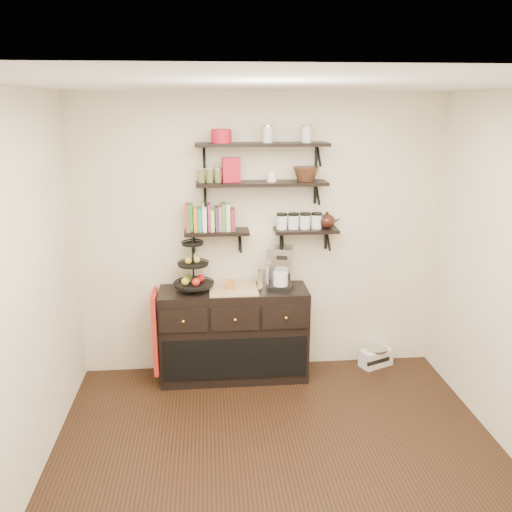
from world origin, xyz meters
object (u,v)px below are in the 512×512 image
object	(u,v)px
sideboard	(234,334)
coffee_maker	(280,268)
radio	(376,357)
fruit_stand	(194,272)

from	to	relation	value
sideboard	coffee_maker	xyz separation A→B (m)	(0.44, 0.03, 0.64)
sideboard	coffee_maker	size ratio (longest dim) A/B	3.45
sideboard	radio	bearing A→B (deg)	3.74
sideboard	fruit_stand	bearing A→B (deg)	179.36
sideboard	fruit_stand	size ratio (longest dim) A/B	2.59
fruit_stand	radio	bearing A→B (deg)	2.86
coffee_maker	radio	distance (m)	1.42
fruit_stand	coffee_maker	world-z (taller)	fruit_stand
sideboard	radio	xyz separation A→B (m)	(1.45, 0.09, -0.36)
sideboard	fruit_stand	world-z (taller)	fruit_stand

